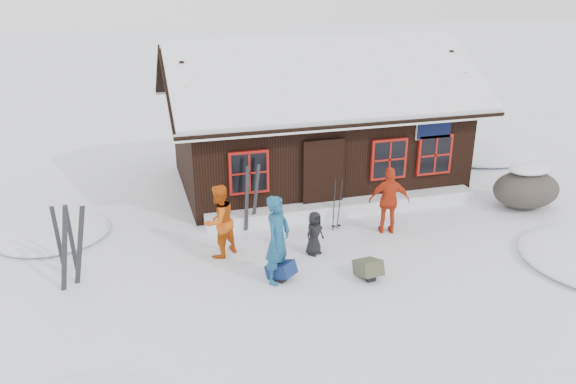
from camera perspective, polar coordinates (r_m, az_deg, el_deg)
The scene contains 15 objects.
ground at distance 12.95m, azimuth 3.33°, elevation -6.62°, with size 120.00×120.00×0.00m, color white.
mountain_hut at distance 17.24m, azimuth 2.63°, elevation 6.19°, with size 8.90×6.09×4.42m.
snow_drift at distance 15.27m, azimuth 5.84°, elevation -1.49°, with size 7.60×0.60×0.35m, color white.
snow_mounds at distance 15.07m, azimuth 6.90°, elevation -2.58°, with size 20.60×13.20×0.48m.
skier_teal at distance 11.56m, azimuth -1.05°, elevation -4.87°, with size 0.70×0.46×1.92m, color navy.
skier_orange_left at distance 12.75m, azimuth -7.01°, elevation -2.95°, with size 0.83×0.65×1.71m, color #C9510E.
skier_orange_right at distance 14.02m, azimuth 10.24°, elevation -0.86°, with size 1.00×0.42×1.71m, color red.
skier_crouched at distance 12.87m, azimuth 2.69°, elevation -4.20°, with size 0.51×0.33×1.05m, color black.
boulder at distance 16.77m, azimuth 23.04°, elevation 0.37°, with size 1.88×1.41×1.11m.
ski_pair_left at distance 12.27m, azimuth -21.08°, elevation -5.31°, with size 0.68×0.28×1.80m.
ski_pair_mid at distance 12.94m, azimuth -21.71°, elevation -4.55°, with size 0.41×0.08×1.60m.
ski_pair_right at distance 14.10m, azimuth -3.76°, elevation -0.62°, with size 0.51×0.26×1.71m.
ski_poles at distance 14.11m, azimuth 4.98°, elevation -1.34°, with size 0.25×0.12×1.38m.
backpack_blue at distance 12.00m, azimuth -0.70°, elevation -8.18°, with size 0.41×0.54×0.30m, color navy.
backpack_olive at distance 12.16m, azimuth 8.13°, elevation -7.93°, with size 0.45×0.59×0.32m, color #464733.
Camera 1 is at (-3.94, -10.76, 6.04)m, focal length 35.00 mm.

